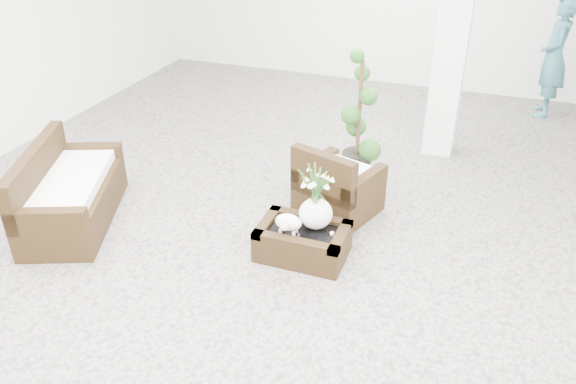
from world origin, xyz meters
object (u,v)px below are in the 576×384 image
(coffee_table, at_px, (303,242))
(topiary, at_px, (359,114))
(armchair, at_px, (339,179))
(loveseat, at_px, (71,186))

(coffee_table, relative_size, topiary, 0.56)
(armchair, height_order, topiary, topiary)
(coffee_table, relative_size, armchair, 1.05)
(topiary, bearing_deg, coffee_table, -91.13)
(loveseat, bearing_deg, armchair, -88.07)
(armchair, relative_size, loveseat, 0.52)
(armchair, distance_m, topiary, 1.16)
(armchair, relative_size, topiary, 0.54)
(loveseat, xyz_separation_m, topiary, (2.67, 2.32, 0.36))
(loveseat, distance_m, topiary, 3.55)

